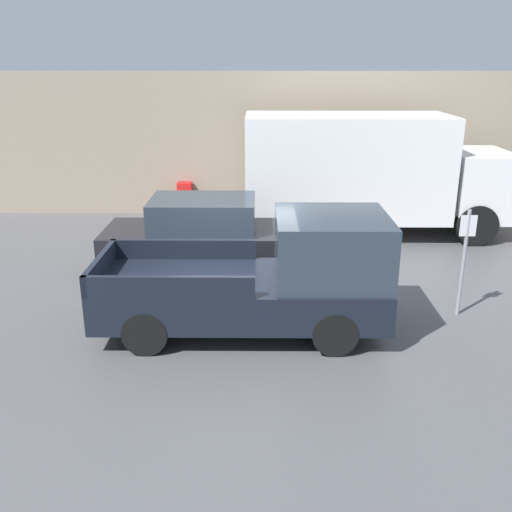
{
  "coord_description": "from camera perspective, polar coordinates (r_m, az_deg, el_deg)",
  "views": [
    {
      "loc": [
        0.55,
        -10.19,
        4.7
      ],
      "look_at": [
        0.47,
        0.29,
        1.08
      ],
      "focal_mm": 40.0,
      "sensor_mm": 36.0,
      "label": 1
    }
  ],
  "objects": [
    {
      "name": "newspaper_box",
      "position": [
        18.23,
        -7.09,
        5.68
      ],
      "size": [
        0.45,
        0.4,
        1.06
      ],
      "color": "red",
      "rests_on": "ground"
    },
    {
      "name": "ground_plane",
      "position": [
        11.24,
        -2.44,
        -5.69
      ],
      "size": [
        60.0,
        60.0,
        0.0
      ],
      "primitive_type": "plane",
      "color": "#4C4C4F"
    },
    {
      "name": "building_wall",
      "position": [
        18.09,
        -1.35,
        11.07
      ],
      "size": [
        28.0,
        0.15,
        4.38
      ],
      "color": "gray",
      "rests_on": "ground"
    },
    {
      "name": "pickup_truck",
      "position": [
        10.18,
        1.37,
        -2.28
      ],
      "size": [
        5.11,
        2.09,
        2.16
      ],
      "color": "black",
      "rests_on": "ground"
    },
    {
      "name": "delivery_truck",
      "position": [
        16.19,
        10.95,
        8.38
      ],
      "size": [
        7.21,
        2.46,
        3.31
      ],
      "color": "white",
      "rests_on": "ground"
    },
    {
      "name": "car",
      "position": [
        13.2,
        -5.65,
        2.06
      ],
      "size": [
        4.28,
        1.93,
        1.74
      ],
      "color": "black",
      "rests_on": "ground"
    },
    {
      "name": "parking_sign",
      "position": [
        11.41,
        20.09,
        -0.05
      ],
      "size": [
        0.3,
        0.07,
        2.1
      ],
      "color": "gray",
      "rests_on": "ground"
    }
  ]
}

